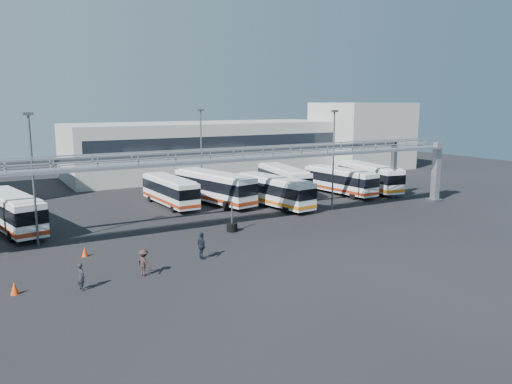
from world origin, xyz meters
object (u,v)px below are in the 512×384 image
light_pole_back (201,147)px  pedestrian_d (202,246)px  light_pole_left (33,172)px  bus_6 (274,190)px  light_pole_mid (333,155)px  bus_8 (340,180)px  cone_right (85,252)px  bus_4 (170,190)px  bus_9 (369,176)px  bus_5 (214,186)px  pedestrian_a (81,277)px  pedestrian_c (144,263)px  bus_7 (283,179)px  cone_left (14,288)px  tire_stack (232,226)px  bus_1 (12,211)px

light_pole_back → pedestrian_d: light_pole_back is taller
light_pole_left → bus_6: light_pole_left is taller
light_pole_mid → light_pole_left: bearing=178.0°
bus_8 → pedestrian_d: (-24.86, -15.24, -0.77)m
light_pole_back → cone_right: (-17.46, -18.79, -5.37)m
bus_4 → bus_9: 25.22m
pedestrian_d → bus_5: bearing=-28.0°
pedestrian_a → pedestrian_c: 4.02m
bus_7 → cone_left: (-30.96, -19.31, -1.48)m
bus_5 → pedestrian_d: bearing=-129.4°
tire_stack → bus_6: bearing=39.4°
light_pole_mid → bus_1: light_pole_mid is taller
bus_4 → bus_8: size_ratio=0.98×
bus_6 → bus_1: bearing=167.6°
bus_4 → pedestrian_d: 19.44m
light_pole_left → bus_6: bearing=8.0°
bus_6 → pedestrian_a: size_ratio=6.64×
bus_9 → light_pole_left: bearing=-163.1°
pedestrian_d → bus_4: bearing=-14.1°
bus_4 → pedestrian_a: bearing=-124.7°
bus_9 → pedestrian_a: size_ratio=6.88×
bus_7 → pedestrian_c: 30.81m
bus_1 → bus_9: bearing=-11.2°
pedestrian_c → pedestrian_a: bearing=79.0°
bus_7 → cone_left: bus_7 is taller
bus_5 → cone_right: (-16.22, -12.69, -1.59)m
bus_4 → pedestrian_a: size_ratio=6.31×
bus_8 → pedestrian_a: bus_8 is taller
pedestrian_d → pedestrian_c: bearing=105.6°
bus_7 → pedestrian_a: size_ratio=6.89×
bus_8 → bus_9: bearing=-4.3°
bus_9 → pedestrian_c: size_ratio=6.55×
bus_4 → cone_left: bus_4 is taller
bus_4 → bus_7: (14.30, -0.28, 0.13)m
bus_1 → bus_8: (35.79, 0.12, -0.09)m
cone_left → cone_right: (4.99, 5.47, -0.02)m
bus_5 → cone_right: size_ratio=16.80×
pedestrian_c → tire_stack: tire_stack is taller
light_pole_back → bus_4: (-5.78, -4.68, -4.00)m
light_pole_mid → light_pole_back: size_ratio=1.00×
pedestrian_a → bus_5: bearing=-59.3°
light_pole_back → bus_9: (19.18, -8.28, -3.87)m
light_pole_mid → cone_right: bearing=-171.5°
light_pole_mid → pedestrian_c: 25.47m
bus_7 → cone_left: 36.52m
light_pole_back → bus_1: (-21.33, -8.43, -3.89)m
light_pole_back → bus_7: (8.52, -4.95, -3.87)m
light_pole_back → tire_stack: bearing=-105.8°
cone_left → tire_stack: size_ratio=0.28×
bus_4 → pedestrian_a: 24.61m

